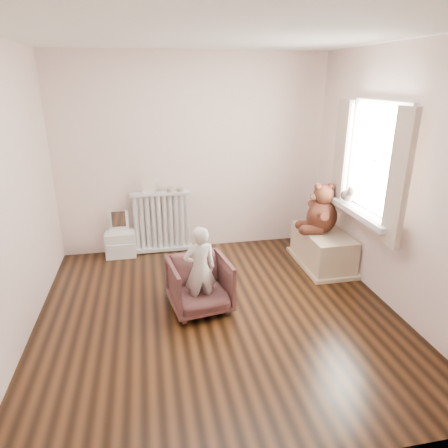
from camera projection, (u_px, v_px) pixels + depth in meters
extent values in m
cube|color=black|center=(218.00, 313.00, 4.10)|extent=(3.60, 3.60, 0.01)
cube|color=white|center=(217.00, 34.00, 3.20)|extent=(3.60, 3.60, 0.01)
cube|color=white|center=(193.00, 155.00, 5.31)|extent=(3.60, 0.02, 2.60)
cube|color=white|center=(281.00, 284.00, 1.99)|extent=(3.60, 0.02, 2.60)
cube|color=white|center=(5.00, 201.00, 3.32)|extent=(0.02, 3.60, 2.60)
cube|color=white|center=(395.00, 181.00, 3.98)|extent=(0.02, 3.60, 2.60)
cube|color=white|center=(377.00, 161.00, 4.20)|extent=(0.03, 0.90, 1.10)
cube|color=silver|center=(362.00, 213.00, 4.38)|extent=(0.22, 1.10, 0.06)
cube|color=beige|center=(399.00, 179.00, 3.67)|extent=(0.06, 0.26, 1.30)
cube|color=beige|center=(341.00, 157.00, 4.72)|extent=(0.06, 0.26, 1.30)
cube|color=silver|center=(162.00, 225.00, 5.43)|extent=(0.80, 0.15, 0.85)
cube|color=beige|center=(149.00, 183.00, 5.20)|extent=(0.16, 0.01, 0.27)
cylinder|color=#A59E8C|center=(170.00, 190.00, 5.29)|extent=(0.09, 0.09, 0.06)
cylinder|color=#A59E8C|center=(180.00, 190.00, 5.31)|extent=(0.09, 0.09, 0.05)
cube|color=silver|center=(120.00, 236.00, 5.34)|extent=(0.39, 0.28, 0.62)
imported|color=#532F2C|center=(200.00, 285.00, 4.09)|extent=(0.67, 0.69, 0.55)
imported|color=silver|center=(200.00, 269.00, 3.98)|extent=(0.36, 0.26, 0.91)
cube|color=beige|center=(322.00, 250.00, 5.11)|extent=(0.51, 0.95, 0.45)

